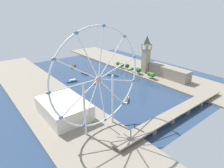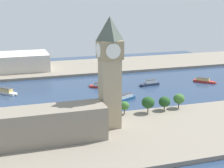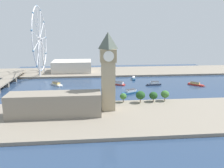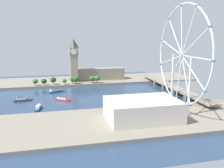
{
  "view_description": "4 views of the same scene",
  "coord_description": "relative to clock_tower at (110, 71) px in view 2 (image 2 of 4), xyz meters",
  "views": [
    {
      "loc": [
        201.75,
        288.66,
        137.3
      ],
      "look_at": [
        10.18,
        49.64,
        9.4
      ],
      "focal_mm": 30.52,
      "sensor_mm": 36.0,
      "label": 1
    },
    {
      "loc": [
        -313.29,
        97.24,
        93.82
      ],
      "look_at": [
        -16.47,
        2.61,
        11.6
      ],
      "focal_mm": 54.68,
      "sensor_mm": 36.0,
      "label": 2
    },
    {
      "loc": [
        -316.7,
        46.9,
        83.92
      ],
      "look_at": [
        -17.25,
        18.39,
        9.61
      ],
      "focal_mm": 36.69,
      "sensor_mm": 36.0,
      "label": 3
    },
    {
      "loc": [
        333.03,
        -0.73,
        86.99
      ],
      "look_at": [
        19.44,
        72.6,
        20.23
      ],
      "focal_mm": 38.35,
      "sensor_mm": 36.0,
      "label": 4
    }
  ],
  "objects": [
    {
      "name": "tour_boat_5",
      "position": [
        62.8,
        -33.51,
        -40.71
      ],
      "size": [
        15.94,
        25.97,
        6.05
      ],
      "rotation": [
        0.0,
        0.0,
        2.03
      ],
      "color": "#235684",
      "rests_on": "ground_plane"
    },
    {
      "name": "parliament_block",
      "position": [
        -11.88,
        51.32,
        -29.29
      ],
      "size": [
        22.0,
        86.64,
        21.75
      ],
      "primitive_type": "cube",
      "color": "gray",
      "rests_on": "riverbank_left"
    },
    {
      "name": "riverside_hall",
      "position": [
        212.66,
        51.75,
        -29.97
      ],
      "size": [
        49.55,
        71.42,
        20.38
      ],
      "primitive_type": "cube",
      "color": "beige",
      "rests_on": "riverbank_right"
    },
    {
      "name": "tree_row_embankment",
      "position": [
        19.65,
        -9.35,
        -32.08
      ],
      "size": [
        12.98,
        113.88,
        13.16
      ],
      "color": "#513823",
      "rests_on": "riverbank_left"
    },
    {
      "name": "tour_boat_0",
      "position": [
        97.83,
        -138.88,
        -41.02
      ],
      "size": [
        22.07,
        20.78,
        5.33
      ],
      "rotation": [
        0.0,
        0.0,
        3.89
      ],
      "color": "#B22D28",
      "rests_on": "ground_plane"
    },
    {
      "name": "clock_tower",
      "position": [
        0.0,
        0.0,
        0.0
      ],
      "size": [
        16.28,
        16.28,
        77.02
      ],
      "color": "tan",
      "rests_on": "riverbank_left"
    },
    {
      "name": "tour_boat_4",
      "position": [
        104.2,
        -76.72,
        -40.72
      ],
      "size": [
        7.88,
        25.13,
        6.26
      ],
      "rotation": [
        0.0,
        0.0,
        1.7
      ],
      "color": "#2D384C",
      "rests_on": "ground_plane"
    },
    {
      "name": "ground_plane",
      "position": [
        96.75,
        -29.81,
        -43.16
      ],
      "size": [
        400.0,
        400.0,
        0.0
      ],
      "primitive_type": "plane",
      "color": "navy"
    },
    {
      "name": "riverbank_left",
      "position": [
        -18.25,
        -29.81,
        -41.66
      ],
      "size": [
        90.0,
        520.0,
        3.0
      ],
      "primitive_type": "cube",
      "color": "gray",
      "rests_on": "ground_plane"
    },
    {
      "name": "tour_boat_1",
      "position": [
        117.64,
        68.08,
        -40.88
      ],
      "size": [
        23.17,
        20.28,
        5.64
      ],
      "rotation": [
        0.0,
        0.0,
        3.84
      ],
      "color": "white",
      "rests_on": "ground_plane"
    },
    {
      "name": "riverbank_right",
      "position": [
        211.75,
        -29.81,
        -41.66
      ],
      "size": [
        90.0,
        520.0,
        3.0
      ],
      "primitive_type": "cube",
      "color": "gray",
      "rests_on": "ground_plane"
    },
    {
      "name": "tour_boat_3",
      "position": [
        112.12,
        -24.21,
        -40.89
      ],
      "size": [
        17.0,
        22.19,
        5.41
      ],
      "rotation": [
        0.0,
        0.0,
        0.97
      ],
      "color": "#B22D28",
      "rests_on": "ground_plane"
    },
    {
      "name": "tour_boat_2",
      "position": [
        146.27,
        -54.01,
        -41.15
      ],
      "size": [
        23.09,
        7.6,
        4.97
      ],
      "rotation": [
        0.0,
        0.0,
        6.13
      ],
      "color": "#235684",
      "rests_on": "ground_plane"
    }
  ]
}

